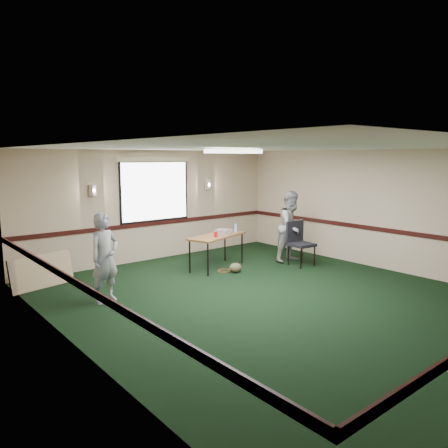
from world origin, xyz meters
TOP-DOWN VIEW (x-y plane):
  - ground at (0.00, 0.00)m, footprint 8.00×8.00m
  - room_shell at (0.00, 2.12)m, footprint 8.00×8.02m
  - folding_table at (0.61, 2.29)m, footprint 1.65×1.04m
  - projector at (0.78, 2.29)m, footprint 0.43×0.41m
  - game_console at (1.12, 2.52)m, footprint 0.24×0.21m
  - red_cup at (0.44, 2.12)m, footprint 0.08×0.08m
  - water_bottle at (1.19, 2.32)m, footprint 0.06×0.06m
  - duffel_bag at (0.66, 1.70)m, footprint 0.31×0.24m
  - cable_coil at (0.55, 1.96)m, footprint 0.34×0.34m
  - folded_table at (-3.00, 3.24)m, footprint 1.29×0.47m
  - conference_chair at (2.28, 1.29)m, footprint 0.56×0.58m
  - person_left at (-2.39, 1.68)m, footprint 0.66×0.52m
  - person_right at (2.41, 1.64)m, footprint 0.85×0.66m

SIDE VIEW (x-z plane):
  - ground at x=0.00m, z-range 0.00..0.00m
  - cable_coil at x=0.55m, z-range 0.00..0.01m
  - duffel_bag at x=0.66m, z-range 0.00..0.21m
  - folded_table at x=-3.00m, z-range 0.00..0.65m
  - conference_chair at x=2.28m, z-range 0.09..1.12m
  - folding_table at x=0.61m, z-range 0.33..1.09m
  - person_left at x=-2.39m, z-range 0.00..1.58m
  - game_console at x=1.12m, z-range 0.77..0.82m
  - projector at x=0.78m, z-range 0.77..0.88m
  - red_cup at x=0.44m, z-range 0.77..0.88m
  - person_right at x=2.41m, z-range 0.00..1.73m
  - water_bottle at x=1.19m, z-range 0.77..0.96m
  - room_shell at x=0.00m, z-range -2.42..5.58m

